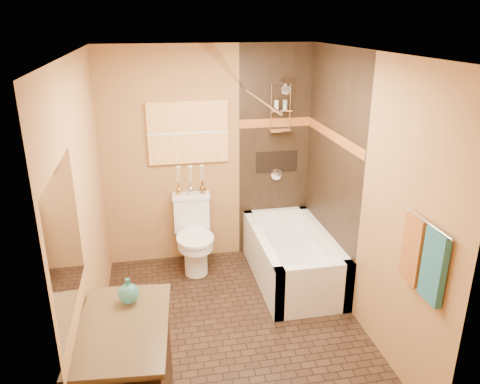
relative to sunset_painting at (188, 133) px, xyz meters
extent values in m
plane|color=black|center=(0.23, -1.48, -1.55)|extent=(3.00, 3.00, 0.00)
cube|color=#A77440|center=(-0.97, -1.48, -0.30)|extent=(0.02, 3.00, 2.50)
cube|color=#A77440|center=(1.43, -1.48, -0.30)|extent=(0.02, 3.00, 2.50)
cube|color=#A77440|center=(0.23, 0.02, -0.30)|extent=(2.40, 0.02, 2.50)
cube|color=#A77440|center=(0.23, -2.98, -0.30)|extent=(2.40, 0.02, 2.50)
plane|color=silver|center=(0.23, -1.48, 0.95)|extent=(3.00, 3.00, 0.00)
cube|color=black|center=(1.01, 0.01, -0.30)|extent=(0.85, 0.01, 2.50)
cube|color=black|center=(1.42, -0.73, -0.30)|extent=(0.01, 1.50, 2.50)
cube|color=#9B401C|center=(1.01, 0.00, 0.07)|extent=(0.85, 0.01, 0.10)
cube|color=#9B401C|center=(1.41, -0.73, 0.07)|extent=(0.01, 1.50, 0.10)
cube|color=black|center=(1.03, 0.01, -0.40)|extent=(0.50, 0.01, 0.25)
cylinder|color=silver|center=(1.03, -0.12, 0.53)|extent=(0.02, 0.26, 0.02)
cylinder|color=silver|center=(1.03, -0.28, 0.48)|extent=(0.11, 0.11, 0.09)
cylinder|color=silver|center=(1.03, -0.01, -0.55)|extent=(0.14, 0.02, 0.14)
cylinder|color=silver|center=(0.63, -0.73, 0.47)|extent=(0.03, 1.55, 0.03)
cylinder|color=silver|center=(1.38, -2.53, -0.10)|extent=(0.02, 0.55, 0.02)
cube|color=#1D4E61|center=(1.39, -2.66, -0.37)|extent=(0.05, 0.22, 0.52)
cube|color=brown|center=(1.39, -2.40, -0.37)|extent=(0.05, 0.22, 0.52)
cube|color=orange|center=(0.00, 0.00, 0.00)|extent=(0.90, 0.04, 0.70)
cube|color=white|center=(-0.95, -2.45, -0.05)|extent=(0.01, 1.00, 0.90)
cube|color=white|center=(1.03, -1.43, -1.27)|extent=(0.80, 0.10, 0.55)
cube|color=white|center=(1.03, -0.03, -1.27)|extent=(0.80, 0.10, 0.55)
cube|color=white|center=(0.68, -0.73, -1.27)|extent=(0.10, 1.50, 0.55)
cube|color=white|center=(1.38, -0.73, -1.27)|extent=(0.10, 1.50, 0.55)
cube|color=white|center=(1.03, -0.73, -1.38)|extent=(0.64, 1.34, 0.35)
cube|color=white|center=(0.00, -0.09, -0.95)|extent=(0.42, 0.22, 0.41)
cube|color=white|center=(0.00, -0.09, -0.72)|extent=(0.45, 0.24, 0.04)
cylinder|color=white|center=(0.00, -0.41, -1.35)|extent=(0.26, 0.26, 0.41)
cylinder|color=white|center=(0.00, -0.41, -1.16)|extent=(0.40, 0.40, 0.11)
cylinder|color=white|center=(0.00, -0.41, -1.10)|extent=(0.42, 0.42, 0.03)
cube|color=black|center=(-0.69, -2.45, -1.14)|extent=(0.64, 0.96, 0.82)
cube|color=black|center=(-0.68, -2.45, -0.71)|extent=(0.67, 1.02, 0.04)
camera|label=1|loc=(-0.42, -5.11, 1.20)|focal=35.00mm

